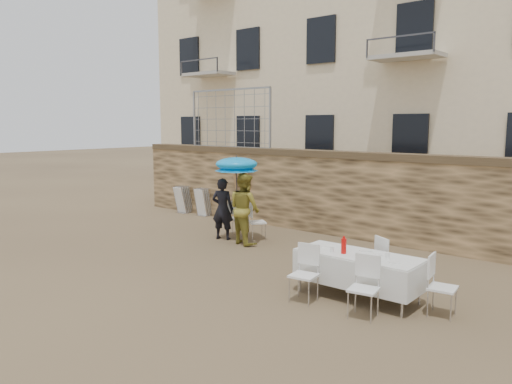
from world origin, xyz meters
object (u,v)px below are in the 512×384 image
Objects in this scene: table_chair_front_right at (363,288)px; chair_stack_left at (187,199)px; couple_chair_left at (237,218)px; couple_chair_right at (257,221)px; umbrella at (237,167)px; chair_stack_right at (206,201)px; table_chair_front_left at (304,274)px; woman_dress at (245,209)px; table_chair_back at (389,263)px; soda_bottle at (344,246)px; table_chair_side at (443,286)px; man_suit at (223,209)px; banquet_table at (358,256)px.

table_chair_front_right is 10.02m from chair_stack_left.
couple_chair_left and couple_chair_right have the same top height.
umbrella is 2.18× the size of chair_stack_left.
chair_stack_right is at bearing 12.29° from couple_chair_right.
table_chair_front_left is (4.19, -2.99, 0.00)m from couple_chair_left.
table_chair_front_left is 9.06m from chair_stack_left.
woman_dress reaches higher than table_chair_back.
table_chair_front_right is at bearing -40.60° from soda_bottle.
chair_stack_left is at bearing 62.26° from table_chair_side.
banquet_table is at bearing 139.85° from man_suit.
chair_stack_right is at bearing -57.82° from man_suit.
man_suit is 6.40m from table_chair_side.
table_chair_front_right is 1.04× the size of chair_stack_left.
table_chair_back is at bearing -19.01° from chair_stack_left.
soda_bottle is 1.11m from table_chair_back.
man_suit is at bearing -165.96° from umbrella.
table_chair_side is at bearing 4.09° from banquet_table.
couple_chair_left is 1.00× the size of table_chair_front_right.
soda_bottle is at bearing -28.14° from chair_stack_right.
umbrella is 4.88m from banquet_table.
couple_chair_right is 1.00× the size of table_chair_front_right.
man_suit is 0.94m from couple_chair_right.
table_chair_back is at bearing 54.91° from table_chair_front_left.
woman_dress is 1.92× the size of chair_stack_right.
couple_chair_right and table_chair_front_right have the same top height.
table_chair_back is 1.39m from table_chair_side.
couple_chair_left is 1.00× the size of table_chair_side.
table_chair_front_right is (5.29, -2.44, -0.31)m from man_suit.
table_chair_front_left is at bearing -128.66° from banquet_table.
woman_dress is 0.88× the size of umbrella.
soda_bottle is 1.67m from table_chair_side.
woman_dress is at bearing 118.57° from couple_chair_left.
woman_dress is (0.75, 0.00, 0.09)m from man_suit.
man_suit is 5.08m from table_chair_back.
umbrella reaches higher than soda_bottle.
table_chair_side is (5.49, -2.14, 0.00)m from couple_chair_right.
table_chair_back is at bearing 75.96° from banquet_table.
couple_chair_right is 4.60m from table_chair_front_left.
table_chair_side is 1.04× the size of chair_stack_right.
table_chair_front_left is at bearing 170.46° from table_chair_front_right.
table_chair_side is at bearing -165.09° from couple_chair_right.
chair_stack_left is (-7.84, 4.53, -0.02)m from table_chair_front_left.
soda_bottle is at bearing -24.88° from umbrella.
couple_chair_left and table_chair_front_right have the same top height.
couple_chair_right is 4.59m from soda_bottle.
table_chair_back is (-0.30, 1.55, 0.00)m from table_chair_front_right.
couple_chair_left is 1.04× the size of chair_stack_left.
couple_chair_left is 5.20m from soda_bottle.
table_chair_side is at bearing -22.35° from chair_stack_right.
banquet_table is at bearing 172.23° from woman_dress.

